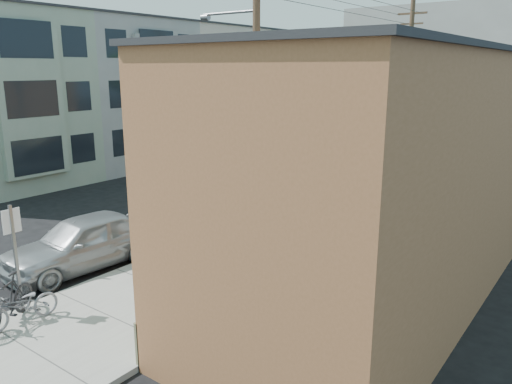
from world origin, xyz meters
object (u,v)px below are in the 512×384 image
Objects in this scene: patio_chair_b at (180,311)px; bus at (370,125)px; parked_bike_a at (7,301)px; car_2 at (281,180)px; car_1 at (204,204)px; car_3 at (338,163)px; patron_grey at (201,265)px; parked_bike_b at (21,306)px; car_0 at (84,242)px; tree_bare at (304,150)px; utility_pole_near at (255,87)px; tree_leafy_far at (436,69)px; cyclist at (271,221)px; parking_meter_near at (151,234)px; patron_green at (171,292)px; patio_chair_a at (214,295)px; parking_meter_far at (297,184)px; tree_leafy_mid at (392,75)px; sign_post at (15,249)px.

bus is at bearing 98.40° from patio_chair_b.
car_2 is at bearing 70.60° from parked_bike_a.
car_1 is 0.94× the size of car_3.
patio_chair_b is at bearing 25.93° from patron_grey.
parked_bike_b is 3.90m from car_0.
tree_bare is 2.52× the size of parked_bike_a.
car_0 is 5.55m from car_1.
tree_leafy_far is at bearing 88.85° from utility_pole_near.
tree_leafy_far reaches higher than patron_grey.
tree_bare is at bearing 95.49° from parked_bike_b.
cyclist is (1.60, -4.77, -1.71)m from tree_bare.
parked_bike_b is at bearing -89.36° from tree_bare.
bus reaches higher than parked_bike_a.
cyclist is (2.15, 3.60, -0.05)m from parking_meter_near.
patron_green is 0.15× the size of bus.
tree_leafy_far is 27.98m from patio_chair_a.
tree_leafy_far is 5.16× the size of patron_grey.
cyclist is 6.23m from car_0.
utility_pole_near reaches higher than tree_leafy_far.
tree_bare is at bearing 82.22° from utility_pole_near.
car_0 is (-2.00, -9.85, -1.80)m from tree_bare.
patio_chair_a is 0.44× the size of parked_bike_a.
car_0 is (-2.15, 3.24, 0.23)m from parked_bike_b.
parked_bike_a is at bearing 99.67° from cyclist.
car_2 is (-0.12, 5.69, -0.07)m from car_1.
parking_meter_far is 1.41× the size of patio_chair_a.
tree_bare reaches higher than patio_chair_b.
utility_pole_near is 12.52m from tree_leafy_mid.
cyclist reaches higher than car_2.
tree_bare is 0.98× the size of car_1.
patron_green is at bearing 26.77° from sign_post.
parking_meter_near reaches higher than parked_bike_b.
patron_green reaches higher than patron_grey.
parked_bike_b is at bearing -32.83° from patron_grey.
cyclist is 3.64m from car_1.
bus is (-3.27, 17.82, 0.89)m from car_2.
parking_meter_near reaches higher than patio_chair_b.
tree_leafy_mid reaches higher than patron_green.
patron_green reaches higher than parked_bike_b.
car_1 is at bearing 120.88° from patio_chair_b.
tree_bare is 5.32m from cyclist.
tree_bare reaches higher than parked_bike_b.
sign_post reaches higher than car_3.
utility_pole_near is 11.36× the size of patio_chair_a.
patron_green is 0.33× the size of car_2.
utility_pole_near is 9.21m from patio_chair_a.
patio_chair_a is 0.07× the size of bus.
patron_grey is at bearing 51.45° from sign_post.
car_2 is at bearing 103.72° from parked_bike_b.
utility_pole_near is 8.16m from patron_grey.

